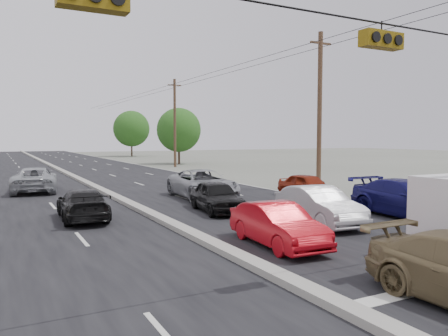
{
  "coord_description": "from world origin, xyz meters",
  "views": [
    {
      "loc": [
        -5.88,
        -6.79,
        3.38
      ],
      "look_at": [
        1.99,
        8.1,
        2.2
      ],
      "focal_mm": 35.0,
      "sensor_mm": 36.0,
      "label": 1
    }
  ],
  "objects_px": {
    "utility_pole_right_c": "(175,122)",
    "oncoming_far": "(35,180)",
    "red_sedan": "(277,225)",
    "oncoming_near": "(83,205)",
    "tree_right_mid": "(179,130)",
    "queue_car_b": "(319,206)",
    "queue_car_e": "(308,186)",
    "queue_car_c": "(203,184)",
    "queue_car_a": "(217,197)",
    "queue_car_d": "(409,199)",
    "tree_right_far": "(131,129)",
    "utility_pole_right_b": "(320,110)"
  },
  "relations": [
    {
      "from": "utility_pole_right_c",
      "to": "oncoming_far",
      "type": "relative_size",
      "value": 1.83
    },
    {
      "from": "tree_right_far",
      "to": "queue_car_a",
      "type": "xyz_separation_m",
      "value": [
        -13.0,
        -59.29,
        -4.26
      ]
    },
    {
      "from": "tree_right_far",
      "to": "queue_car_e",
      "type": "height_order",
      "value": "tree_right_far"
    },
    {
      "from": "queue_car_a",
      "to": "queue_car_e",
      "type": "relative_size",
      "value": 1.05
    },
    {
      "from": "oncoming_far",
      "to": "red_sedan",
      "type": "bearing_deg",
      "value": 113.9
    },
    {
      "from": "tree_right_far",
      "to": "oncoming_near",
      "type": "relative_size",
      "value": 1.86
    },
    {
      "from": "oncoming_near",
      "to": "oncoming_far",
      "type": "relative_size",
      "value": 0.8
    },
    {
      "from": "queue_car_a",
      "to": "oncoming_near",
      "type": "distance_m",
      "value": 5.8
    },
    {
      "from": "tree_right_mid",
      "to": "queue_car_b",
      "type": "height_order",
      "value": "tree_right_mid"
    },
    {
      "from": "utility_pole_right_b",
      "to": "queue_car_d",
      "type": "relative_size",
      "value": 1.84
    },
    {
      "from": "queue_car_a",
      "to": "oncoming_far",
      "type": "distance_m",
      "value": 13.54
    },
    {
      "from": "queue_car_c",
      "to": "queue_car_e",
      "type": "distance_m",
      "value": 5.89
    },
    {
      "from": "red_sedan",
      "to": "queue_car_a",
      "type": "relative_size",
      "value": 0.98
    },
    {
      "from": "queue_car_c",
      "to": "queue_car_e",
      "type": "height_order",
      "value": "queue_car_c"
    },
    {
      "from": "tree_right_mid",
      "to": "queue_car_d",
      "type": "distance_m",
      "value": 39.87
    },
    {
      "from": "tree_right_mid",
      "to": "queue_car_b",
      "type": "xyz_separation_m",
      "value": [
        -9.81,
        -38.69,
        -3.61
      ]
    },
    {
      "from": "red_sedan",
      "to": "queue_car_d",
      "type": "bearing_deg",
      "value": 14.23
    },
    {
      "from": "queue_car_d",
      "to": "oncoming_far",
      "type": "relative_size",
      "value": 0.99
    },
    {
      "from": "queue_car_d",
      "to": "queue_car_e",
      "type": "bearing_deg",
      "value": 91.77
    },
    {
      "from": "utility_pole_right_c",
      "to": "oncoming_far",
      "type": "height_order",
      "value": "utility_pole_right_c"
    },
    {
      "from": "tree_right_mid",
      "to": "queue_car_d",
      "type": "relative_size",
      "value": 1.32
    },
    {
      "from": "red_sedan",
      "to": "tree_right_mid",
      "type": "bearing_deg",
      "value": 75.69
    },
    {
      "from": "tree_right_far",
      "to": "queue_car_e",
      "type": "xyz_separation_m",
      "value": [
        -6.4,
        -57.55,
        -4.29
      ]
    },
    {
      "from": "utility_pole_right_c",
      "to": "queue_car_e",
      "type": "height_order",
      "value": "utility_pole_right_c"
    },
    {
      "from": "queue_car_a",
      "to": "queue_car_c",
      "type": "relative_size",
      "value": 0.72
    },
    {
      "from": "tree_right_mid",
      "to": "queue_car_a",
      "type": "bearing_deg",
      "value": -109.29
    },
    {
      "from": "queue_car_d",
      "to": "oncoming_near",
      "type": "relative_size",
      "value": 1.24
    },
    {
      "from": "tree_right_mid",
      "to": "red_sedan",
      "type": "height_order",
      "value": "tree_right_mid"
    },
    {
      "from": "red_sedan",
      "to": "queue_car_b",
      "type": "distance_m",
      "value": 3.96
    },
    {
      "from": "queue_car_b",
      "to": "queue_car_d",
      "type": "bearing_deg",
      "value": -1.93
    },
    {
      "from": "utility_pole_right_c",
      "to": "queue_car_a",
      "type": "bearing_deg",
      "value": -107.97
    },
    {
      "from": "utility_pole_right_c",
      "to": "tree_right_far",
      "type": "height_order",
      "value": "utility_pole_right_c"
    },
    {
      "from": "queue_car_b",
      "to": "oncoming_near",
      "type": "bearing_deg",
      "value": 153.09
    },
    {
      "from": "utility_pole_right_c",
      "to": "queue_car_e",
      "type": "distance_m",
      "value": 28.06
    },
    {
      "from": "queue_car_c",
      "to": "queue_car_a",
      "type": "bearing_deg",
      "value": -103.73
    },
    {
      "from": "queue_car_a",
      "to": "queue_car_e",
      "type": "distance_m",
      "value": 6.83
    },
    {
      "from": "queue_car_e",
      "to": "queue_car_c",
      "type": "bearing_deg",
      "value": 150.92
    },
    {
      "from": "utility_pole_right_b",
      "to": "oncoming_near",
      "type": "bearing_deg",
      "value": -167.21
    },
    {
      "from": "utility_pole_right_c",
      "to": "oncoming_far",
      "type": "bearing_deg",
      "value": -132.74
    },
    {
      "from": "queue_car_c",
      "to": "oncoming_far",
      "type": "height_order",
      "value": "queue_car_c"
    },
    {
      "from": "tree_right_mid",
      "to": "queue_car_b",
      "type": "distance_m",
      "value": 40.08
    },
    {
      "from": "oncoming_near",
      "to": "red_sedan",
      "type": "bearing_deg",
      "value": 124.68
    },
    {
      "from": "queue_car_d",
      "to": "queue_car_e",
      "type": "relative_size",
      "value": 1.38
    },
    {
      "from": "red_sedan",
      "to": "queue_car_e",
      "type": "xyz_separation_m",
      "value": [
        7.78,
        8.21,
        0.0
      ]
    },
    {
      "from": "queue_car_a",
      "to": "oncoming_near",
      "type": "xyz_separation_m",
      "value": [
        -5.74,
        0.83,
        -0.06
      ]
    },
    {
      "from": "tree_right_far",
      "to": "red_sedan",
      "type": "xyz_separation_m",
      "value": [
        -14.18,
        -65.77,
        -4.29
      ]
    },
    {
      "from": "red_sedan",
      "to": "oncoming_far",
      "type": "distance_m",
      "value": 19.06
    },
    {
      "from": "queue_car_a",
      "to": "queue_car_b",
      "type": "height_order",
      "value": "queue_car_b"
    },
    {
      "from": "tree_right_far",
      "to": "queue_car_c",
      "type": "height_order",
      "value": "tree_right_far"
    },
    {
      "from": "queue_car_b",
      "to": "oncoming_near",
      "type": "distance_m",
      "value": 9.5
    }
  ]
}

